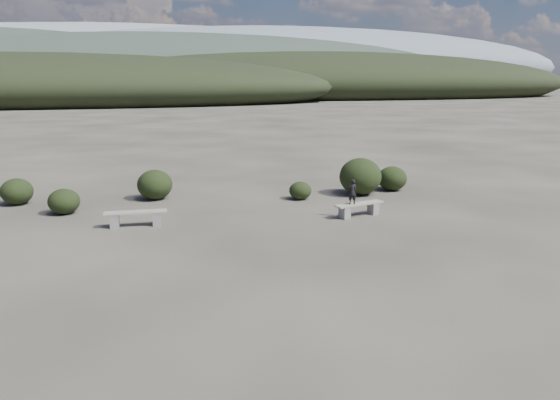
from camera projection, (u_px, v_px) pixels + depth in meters
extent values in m
plane|color=#312D26|center=(284.00, 278.00, 12.96)|extent=(1200.00, 1200.00, 0.00)
cube|color=slate|center=(115.00, 221.00, 17.26)|extent=(0.27, 0.38, 0.44)
cube|color=slate|center=(157.00, 219.00, 17.54)|extent=(0.27, 0.38, 0.44)
cube|color=gray|center=(136.00, 212.00, 17.34)|extent=(1.97, 0.41, 0.05)
cube|color=slate|center=(345.00, 213.00, 18.36)|extent=(0.35, 0.42, 0.41)
cube|color=slate|center=(373.00, 208.00, 18.96)|extent=(0.35, 0.42, 0.41)
cube|color=gray|center=(359.00, 204.00, 18.61)|extent=(1.88, 0.93, 0.05)
imported|color=black|center=(352.00, 192.00, 18.35)|extent=(0.32, 0.21, 0.86)
ellipsoid|color=black|center=(64.00, 201.00, 18.95)|extent=(1.08, 1.08, 0.88)
ellipsoid|color=black|center=(155.00, 185.00, 21.17)|extent=(1.35, 1.35, 1.16)
ellipsoid|color=black|center=(300.00, 191.00, 21.20)|extent=(0.87, 0.87, 0.70)
ellipsoid|color=black|center=(360.00, 176.00, 21.99)|extent=(1.70, 1.70, 1.49)
ellipsoid|color=black|center=(392.00, 178.00, 22.85)|extent=(1.22, 1.22, 1.01)
ellipsoid|color=black|center=(17.00, 191.00, 20.33)|extent=(1.17, 1.17, 0.99)
ellipsoid|color=black|center=(24.00, 88.00, 92.85)|extent=(110.00, 40.00, 12.00)
ellipsoid|color=black|center=(327.00, 83.00, 124.35)|extent=(120.00, 44.00, 14.00)
ellipsoid|color=#2E392E|center=(166.00, 74.00, 164.15)|extent=(190.00, 64.00, 24.00)
ellipsoid|color=slate|center=(287.00, 67.00, 311.14)|extent=(340.00, 110.00, 44.00)
ellipsoid|color=gray|center=(117.00, 65.00, 384.86)|extent=(460.00, 140.00, 56.00)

